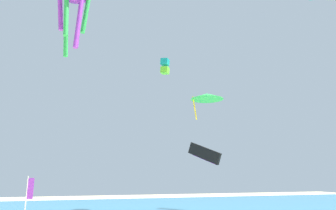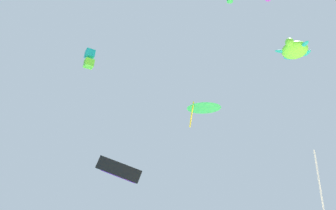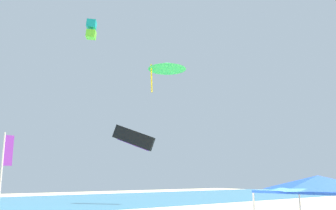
% 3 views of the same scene
% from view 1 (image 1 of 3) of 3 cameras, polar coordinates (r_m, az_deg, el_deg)
% --- Properties ---
extents(ocean_strip, '(120.00, 28.73, 0.02)m').
position_cam_1_polar(ocean_strip, '(48.02, -11.14, -17.93)').
color(ocean_strip, teal).
rests_on(ocean_strip, ground).
extents(kite_delta_green, '(4.54, 4.54, 2.50)m').
position_cam_1_polar(kite_delta_green, '(30.67, 7.19, 1.57)').
color(kite_delta_green, green).
extents(kite_parafoil_black, '(3.03, 5.09, 3.35)m').
position_cam_1_polar(kite_parafoil_black, '(43.31, 6.71, -8.88)').
color(kite_parafoil_black, black).
extents(kite_box_teal, '(1.54, 1.52, 2.32)m').
position_cam_1_polar(kite_box_teal, '(45.66, -0.57, 7.17)').
color(kite_box_teal, teal).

